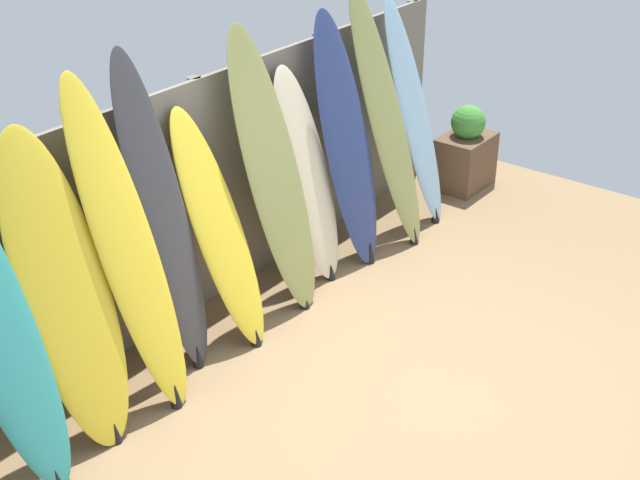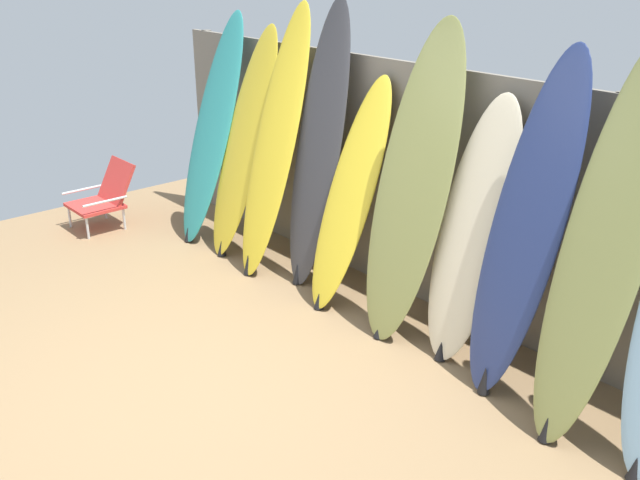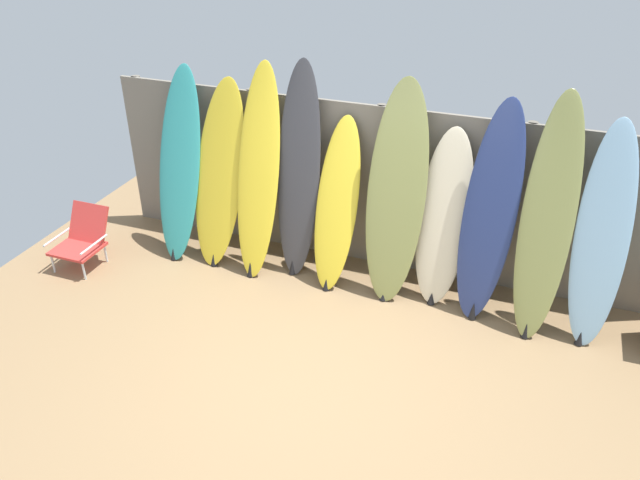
{
  "view_description": "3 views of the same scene",
  "coord_description": "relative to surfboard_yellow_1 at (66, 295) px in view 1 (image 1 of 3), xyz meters",
  "views": [
    {
      "loc": [
        -4.27,
        -2.37,
        3.77
      ],
      "look_at": [
        -0.29,
        0.69,
        1.06
      ],
      "focal_mm": 50.0,
      "sensor_mm": 36.0,
      "label": 1
    },
    {
      "loc": [
        3.34,
        -1.9,
        2.56
      ],
      "look_at": [
        0.48,
        0.6,
        0.99
      ],
      "focal_mm": 40.0,
      "sensor_mm": 36.0,
      "label": 2
    },
    {
      "loc": [
        1.5,
        -3.79,
        3.78
      ],
      "look_at": [
        -0.24,
        0.93,
        0.81
      ],
      "focal_mm": 35.0,
      "sensor_mm": 36.0,
      "label": 3
    }
  ],
  "objects": [
    {
      "name": "ground",
      "position": [
        1.63,
        -1.56,
        -0.98
      ],
      "size": [
        7.68,
        7.68,
        0.0
      ],
      "primitive_type": "plane",
      "color": "#8E704C"
    },
    {
      "name": "fence_back",
      "position": [
        1.63,
        0.44,
        -0.08
      ],
      "size": [
        6.08,
        0.11,
        1.8
      ],
      "color": "gray",
      "rests_on": "ground"
    },
    {
      "name": "surfboard_yellow_1",
      "position": [
        0.0,
        0.0,
        0.0
      ],
      "size": [
        0.64,
        0.74,
        1.97
      ],
      "color": "yellow",
      "rests_on": "ground"
    },
    {
      "name": "surfboard_yellow_2",
      "position": [
        0.48,
        -0.03,
        0.1
      ],
      "size": [
        0.5,
        0.79,
        2.18
      ],
      "color": "yellow",
      "rests_on": "ground"
    },
    {
      "name": "surfboard_charcoal_3",
      "position": [
        0.88,
        0.09,
        0.12
      ],
      "size": [
        0.5,
        0.6,
        2.23
      ],
      "color": "#38383D",
      "rests_on": "ground"
    },
    {
      "name": "surfboard_yellow_4",
      "position": [
        1.33,
        0.02,
        -0.13
      ],
      "size": [
        0.45,
        0.76,
        1.71
      ],
      "color": "yellow",
      "rests_on": "ground"
    },
    {
      "name": "surfboard_olive_5",
      "position": [
        1.94,
        0.02,
        0.09
      ],
      "size": [
        0.62,
        0.71,
        2.16
      ],
      "color": "olive",
      "rests_on": "ground"
    },
    {
      "name": "surfboard_cream_6",
      "position": [
        2.41,
        0.08,
        -0.12
      ],
      "size": [
        0.52,
        0.58,
        1.74
      ],
      "color": "beige",
      "rests_on": "ground"
    },
    {
      "name": "surfboard_navy_7",
      "position": [
        2.84,
        0.0,
        0.05
      ],
      "size": [
        0.55,
        0.68,
        2.09
      ],
      "color": "navy",
      "rests_on": "ground"
    },
    {
      "name": "surfboard_olive_8",
      "position": [
        3.35,
        -0.04,
        0.11
      ],
      "size": [
        0.49,
        0.82,
        2.2
      ],
      "color": "olive",
      "rests_on": "ground"
    },
    {
      "name": "surfboard_skyblue_9",
      "position": [
        3.83,
        -0.02,
        0.02
      ],
      "size": [
        0.54,
        0.73,
        2.01
      ],
      "color": "#8CB7D6",
      "rests_on": "ground"
    },
    {
      "name": "planter_box",
      "position": [
        4.68,
        -0.12,
        -0.62
      ],
      "size": [
        0.59,
        0.42,
        0.85
      ],
      "color": "brown",
      "rests_on": "ground"
    }
  ]
}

